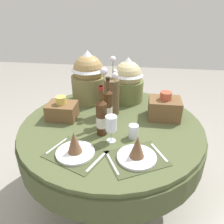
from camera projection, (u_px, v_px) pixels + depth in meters
name	position (u px, v px, depth m)	size (l,w,h in m)	color
ground	(111.00, 190.00, 2.05)	(8.00, 8.00, 0.00)	#9E998E
dining_table	(111.00, 138.00, 1.77)	(1.41, 1.41, 0.72)	#4C5633
place_setting_left	(75.00, 148.00, 1.35)	(0.41, 0.37, 0.16)	#41492B
place_setting_right	(137.00, 152.00, 1.32)	(0.42, 0.39, 0.16)	#41492B
flower_vase	(111.00, 94.00, 1.77)	(0.16, 0.19, 0.47)	brown
wine_bottle_left	(102.00, 117.00, 1.52)	(0.08, 0.08, 0.36)	#422814
wine_bottle_centre	(108.00, 107.00, 1.63)	(0.07, 0.07, 0.38)	#422814
wine_glass_right	(111.00, 124.00, 1.44)	(0.08, 0.08, 0.19)	silver
tumbler_near_left	(133.00, 131.00, 1.52)	(0.07, 0.07, 0.10)	silver
gift_tub_back_left	(89.00, 75.00, 1.97)	(0.31, 0.31, 0.46)	olive
gift_tub_back_centre	(128.00, 78.00, 1.99)	(0.29, 0.29, 0.40)	olive
woven_basket_side_left	(62.00, 110.00, 1.75)	(0.23, 0.18, 0.19)	brown
woven_basket_side_right	(164.00, 108.00, 1.75)	(0.25, 0.20, 0.22)	brown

